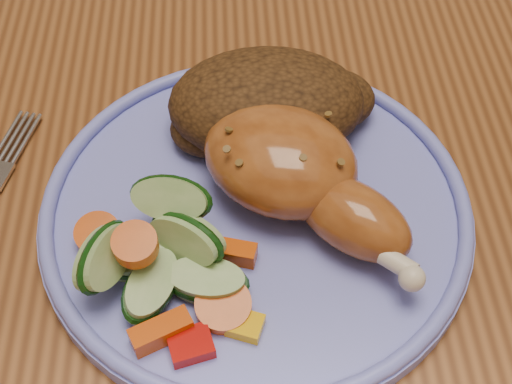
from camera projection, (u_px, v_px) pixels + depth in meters
dining_table at (307, 158)px, 0.62m from camera, size 0.90×1.40×0.75m
plate at (256, 212)px, 0.47m from camera, size 0.28×0.28×0.01m
plate_rim at (256, 202)px, 0.46m from camera, size 0.28×0.28×0.01m
chicken_leg at (297, 173)px, 0.45m from camera, size 0.15×0.16×0.06m
rice_pilaf at (270, 105)px, 0.49m from camera, size 0.15×0.10×0.06m
vegetable_pile at (163, 259)px, 0.42m from camera, size 0.12×0.12×0.06m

